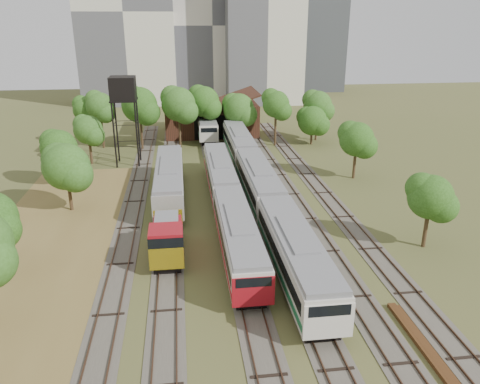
{
  "coord_description": "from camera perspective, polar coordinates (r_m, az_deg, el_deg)",
  "views": [
    {
      "loc": [
        -6.42,
        -25.29,
        19.37
      ],
      "look_at": [
        -0.61,
        19.94,
        2.5
      ],
      "focal_mm": 35.0,
      "sensor_mm": 36.0,
      "label": 1
    }
  ],
  "objects": [
    {
      "name": "tower_left",
      "position": [
        120.86,
        -13.71,
        20.54
      ],
      "size": [
        22.0,
        16.0,
        42.0
      ],
      "primitive_type": "cube",
      "color": "beige",
      "rests_on": "ground"
    },
    {
      "name": "shunter_locomotive",
      "position": [
        40.37,
        -8.87,
        -5.84
      ],
      "size": [
        2.78,
        8.1,
        3.63
      ],
      "color": "black",
      "rests_on": "ground"
    },
    {
      "name": "dry_grass_patch",
      "position": [
        40.21,
        -23.43,
        -10.32
      ],
      "size": [
        14.0,
        60.0,
        0.04
      ],
      "primitive_type": "cube",
      "color": "brown",
      "rests_on": "ground"
    },
    {
      "name": "tree_band_left",
      "position": [
        45.95,
        -24.36,
        0.16
      ],
      "size": [
        7.94,
        65.49,
        8.28
      ],
      "color": "#382616",
      "rests_on": "ground"
    },
    {
      "name": "railcar_green_set",
      "position": [
        52.64,
        2.29,
        1.13
      ],
      "size": [
        3.2,
        52.08,
        3.96
      ],
      "color": "black",
      "rests_on": "ground"
    },
    {
      "name": "tree_band_right",
      "position": [
        63.61,
        12.73,
        6.32
      ],
      "size": [
        5.28,
        41.77,
        7.36
      ],
      "color": "#382616",
      "rests_on": "ground"
    },
    {
      "name": "ground",
      "position": [
        32.49,
        5.79,
        -16.41
      ],
      "size": [
        240.0,
        240.0,
        0.0
      ],
      "primitive_type": "plane",
      "color": "#475123",
      "rests_on": "ground"
    },
    {
      "name": "tower_far_right",
      "position": [
        141.3,
        9.78,
        17.85
      ],
      "size": [
        12.0,
        12.0,
        28.0
      ],
      "primitive_type": "cube",
      "color": "#3C4044",
      "rests_on": "ground"
    },
    {
      "name": "maintenance_shed",
      "position": [
        85.05,
        -3.58,
        9.11
      ],
      "size": [
        16.45,
        11.55,
        7.58
      ],
      "color": "#341E12",
      "rests_on": "ground"
    },
    {
      "name": "rail_pile_near",
      "position": [
        33.08,
        21.1,
        -16.81
      ],
      "size": [
        0.57,
        8.6,
        0.29
      ],
      "primitive_type": "cube",
      "color": "#502F16",
      "rests_on": "ground"
    },
    {
      "name": "tracks",
      "position": [
        54.18,
        -0.75,
        -0.6
      ],
      "size": [
        24.6,
        80.0,
        0.19
      ],
      "color": "#4C473D",
      "rests_on": "ground"
    },
    {
      "name": "old_grey_coach",
      "position": [
        54.03,
        -8.62,
        1.47
      ],
      "size": [
        3.17,
        18.0,
        3.92
      ],
      "color": "black",
      "rests_on": "ground"
    },
    {
      "name": "railcar_rear",
      "position": [
        83.18,
        -4.16,
        8.21
      ],
      "size": [
        3.1,
        16.08,
        3.84
      ],
      "color": "black",
      "rests_on": "ground"
    },
    {
      "name": "water_tower",
      "position": [
        66.45,
        -14.06,
        11.86
      ],
      "size": [
        3.53,
        3.53,
        12.2
      ],
      "color": "black",
      "rests_on": "ground"
    },
    {
      "name": "tree_band_far",
      "position": [
        76.08,
        -4.23,
        10.5
      ],
      "size": [
        39.71,
        8.76,
        9.74
      ],
      "color": "#382616",
      "rests_on": "ground"
    },
    {
      "name": "tower_centre",
      "position": [
        125.58,
        -3.69,
        19.64
      ],
      "size": [
        20.0,
        18.0,
        36.0
      ],
      "primitive_type": "cube",
      "color": "beige",
      "rests_on": "ground"
    },
    {
      "name": "rail_pile_far",
      "position": [
        32.84,
        21.83,
        -17.23
      ],
      "size": [
        0.56,
        8.93,
        0.29
      ],
      "primitive_type": "cube",
      "color": "#502F16",
      "rests_on": "ground"
    },
    {
      "name": "railcar_red_set",
      "position": [
        47.86,
        -1.52,
        -1.05
      ],
      "size": [
        2.98,
        34.57,
        3.68
      ],
      "color": "black",
      "rests_on": "ground"
    }
  ]
}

